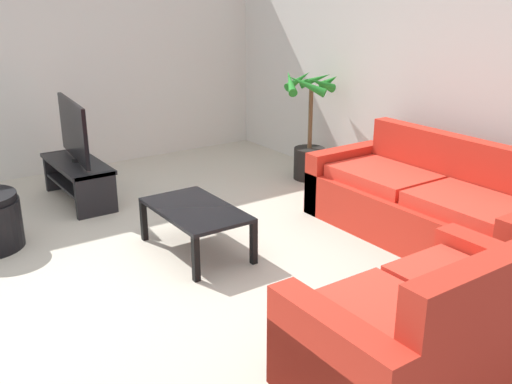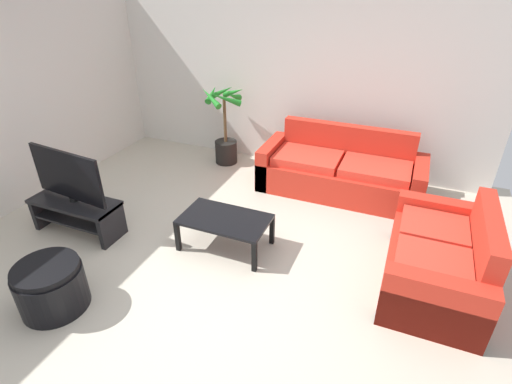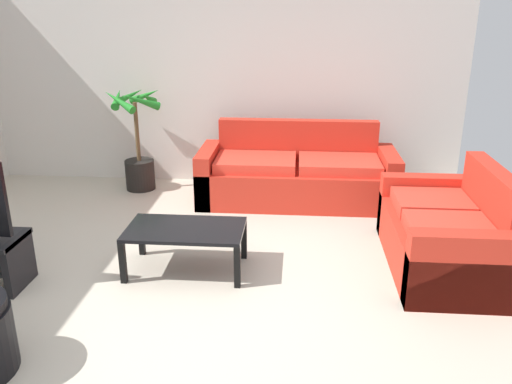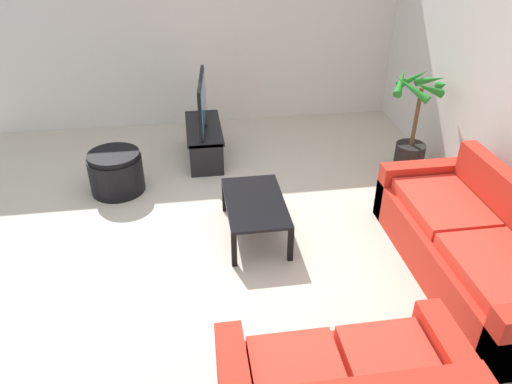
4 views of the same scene
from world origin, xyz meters
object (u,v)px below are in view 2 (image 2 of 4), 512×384
couch_loveseat (438,261)px  tv_stand (77,211)px  couch_main (341,172)px  tv (67,175)px  coffee_table (225,222)px  potted_palm (225,133)px  ottoman (51,287)px

couch_loveseat → tv_stand: bearing=-170.9°
couch_main → tv: tv is taller
coffee_table → potted_palm: (-1.03, 2.08, 0.17)m
tv → potted_palm: bearing=72.6°
couch_loveseat → tv: 4.14m
couch_main → couch_loveseat: (1.32, -1.58, -0.00)m
couch_main → tv_stand: couch_main is taller
coffee_table → tv_stand: bearing=-167.4°
couch_loveseat → ottoman: (-3.35, -1.72, -0.06)m
potted_palm → tv_stand: bearing=-107.4°
coffee_table → ottoman: ottoman is taller
couch_loveseat → potted_palm: bearing=150.8°
tv → ottoman: (0.71, -1.07, -0.53)m
ottoman → tv: bearing=123.6°
couch_main → tv_stand: 3.54m
couch_main → potted_palm: (-1.97, 0.26, 0.21)m
tv → coffee_table: 1.90m
tv → coffee_table: bearing=12.6°
ottoman → tv_stand: bearing=123.7°
couch_main → tv_stand: (-2.74, -2.23, -0.02)m
couch_main → couch_loveseat: bearing=-50.2°
couch_loveseat → tv_stand: size_ratio=1.43×
tv_stand → coffee_table: tv_stand is taller
potted_palm → ottoman: (-0.07, -3.55, -0.28)m
potted_palm → couch_main: bearing=-7.5°
tv → couch_loveseat: bearing=9.1°
potted_palm → ottoman: size_ratio=2.06×
tv_stand → coffee_table: 1.85m
couch_main → potted_palm: 1.99m
tv_stand → ottoman: bearing=-56.3°
couch_main → tv: bearing=-140.9°
couch_main → couch_loveseat: same height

